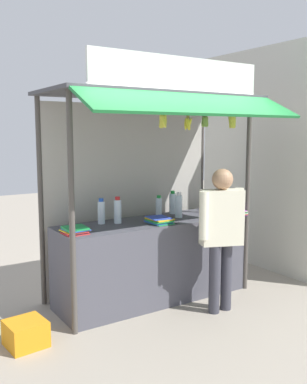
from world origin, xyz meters
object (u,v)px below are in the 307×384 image
(banana_bunch_inner_left, at_px, (232,121))
(plastic_crate, at_px, (26,333))
(water_bottle_center, at_px, (213,202))
(banana_bunch_leftmost, at_px, (205,121))
(banana_bunch_rightmost, at_px, (163,121))
(water_bottle_right, at_px, (159,207))
(water_bottle_mid_left, at_px, (101,212))
(water_bottle_mid_right, at_px, (178,206))
(water_bottle_front_left, at_px, (173,203))
(vendor_person, at_px, (221,227))
(water_bottle_back_left, at_px, (118,211))
(magazine_stack_rear_center, at_px, (234,212))
(magazine_stack_left, at_px, (159,220))
(magazine_stack_far_left, at_px, (75,230))
(banana_bunch_inner_right, at_px, (188,123))

(banana_bunch_inner_left, xyz_separation_m, plastic_crate, (-2.50, 0.12, -2.04))
(water_bottle_center, relative_size, banana_bunch_leftmost, 0.95)
(banana_bunch_rightmost, bearing_deg, water_bottle_right, 59.50)
(water_bottle_mid_left, height_order, plastic_crate, water_bottle_mid_left)
(water_bottle_mid_right, bearing_deg, plastic_crate, -170.29)
(water_bottle_front_left, xyz_separation_m, vendor_person, (-0.03, -0.99, -0.13))
(banana_bunch_inner_left, bearing_deg, banana_bunch_leftmost, 179.90)
(water_bottle_mid_left, bearing_deg, water_bottle_front_left, 3.51)
(water_bottle_back_left, height_order, vendor_person, vendor_person)
(water_bottle_mid_right, relative_size, magazine_stack_rear_center, 1.02)
(water_bottle_center, bearing_deg, banana_bunch_rightmost, -153.97)
(water_bottle_right, height_order, magazine_stack_rear_center, water_bottle_right)
(magazine_stack_left, relative_size, banana_bunch_leftmost, 1.23)
(magazine_stack_left, height_order, banana_bunch_leftmost, banana_bunch_leftmost)
(water_bottle_front_left, relative_size, water_bottle_center, 1.25)
(magazine_stack_rear_center, xyz_separation_m, banana_bunch_rightmost, (-1.25, -0.19, 1.14))
(magazine_stack_far_left, bearing_deg, banana_bunch_inner_right, -15.80)
(water_bottle_right, distance_m, banana_bunch_inner_right, 1.20)
(banana_bunch_inner_right, xyz_separation_m, vendor_person, (0.28, -0.28, -1.15))
(water_bottle_center, xyz_separation_m, banana_bunch_inner_left, (-0.26, -0.61, 1.08))
(water_bottle_back_left, distance_m, vendor_person, 1.21)
(banana_bunch_rightmost, bearing_deg, water_bottle_mid_right, 39.95)
(water_bottle_center, distance_m, water_bottle_mid_left, 1.68)
(magazine_stack_rear_center, xyz_separation_m, banana_bunch_inner_right, (-0.91, -0.19, 1.12))
(water_bottle_mid_right, bearing_deg, banana_bunch_inner_left, -47.44)
(water_bottle_front_left, height_order, water_bottle_center, water_bottle_front_left)
(magazine_stack_left, relative_size, banana_bunch_rightmost, 1.16)
(water_bottle_center, height_order, magazine_stack_rear_center, water_bottle_center)
(water_bottle_right, xyz_separation_m, banana_bunch_inner_left, (0.63, -0.62, 1.06))
(banana_bunch_leftmost, bearing_deg, water_bottle_right, 109.37)
(water_bottle_front_left, bearing_deg, banana_bunch_inner_left, -63.87)
(water_bottle_front_left, bearing_deg, water_bottle_right, -160.91)
(water_bottle_mid_right, relative_size, water_bottle_center, 1.31)
(water_bottle_mid_right, xyz_separation_m, water_bottle_back_left, (-0.81, 0.11, -0.00))
(water_bottle_mid_right, relative_size, magazine_stack_far_left, 1.14)
(magazine_stack_rear_center, bearing_deg, magazine_stack_far_left, 175.82)
(water_bottle_right, distance_m, banana_bunch_rightmost, 1.27)
(water_bottle_right, bearing_deg, water_bottle_back_left, -176.42)
(water_bottle_center, height_order, banana_bunch_leftmost, banana_bunch_leftmost)
(banana_bunch_rightmost, height_order, vendor_person, banana_bunch_rightmost)
(water_bottle_right, distance_m, plastic_crate, 2.17)
(water_bottle_mid_right, xyz_separation_m, water_bottle_front_left, (0.08, 0.24, -0.01))
(water_bottle_mid_left, relative_size, plastic_crate, 0.85)
(banana_bunch_inner_right, distance_m, banana_bunch_rightmost, 0.34)
(water_bottle_right, height_order, banana_bunch_rightmost, banana_bunch_rightmost)
(magazine_stack_rear_center, distance_m, vendor_person, 0.79)
(water_bottle_right, height_order, banana_bunch_leftmost, banana_bunch_leftmost)
(water_bottle_mid_left, relative_size, vendor_person, 0.18)
(magazine_stack_far_left, bearing_deg, vendor_person, -22.57)
(water_bottle_mid_left, bearing_deg, water_bottle_right, -2.34)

